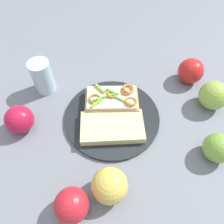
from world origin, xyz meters
name	(u,v)px	position (x,y,z in m)	size (l,w,h in m)	color
ground_plane	(112,118)	(0.00, 0.00, 0.00)	(2.00, 2.00, 0.00)	slate
plate	(112,117)	(0.00, 0.00, 0.01)	(0.27, 0.27, 0.01)	#1F2428
sandwich	(112,100)	(0.04, -0.01, 0.03)	(0.11, 0.16, 0.05)	tan
bread_slice_side	(112,127)	(-0.04, 0.01, 0.02)	(0.17, 0.10, 0.02)	beige
apple_0	(72,205)	(-0.23, 0.12, 0.04)	(0.08, 0.08, 0.08)	red
apple_1	(218,148)	(-0.15, -0.24, 0.04)	(0.07, 0.07, 0.07)	#78A63F
apple_2	(19,119)	(0.01, 0.25, 0.04)	(0.08, 0.08, 0.08)	#B21536
apple_3	(214,95)	(0.01, -0.30, 0.04)	(0.08, 0.08, 0.08)	#8FB342
apple_4	(191,71)	(0.11, -0.27, 0.04)	(0.08, 0.08, 0.08)	red
apple_5	(110,185)	(-0.20, 0.04, 0.04)	(0.08, 0.08, 0.08)	gold
drinking_glass	(42,77)	(0.14, 0.19, 0.05)	(0.06, 0.06, 0.11)	silver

